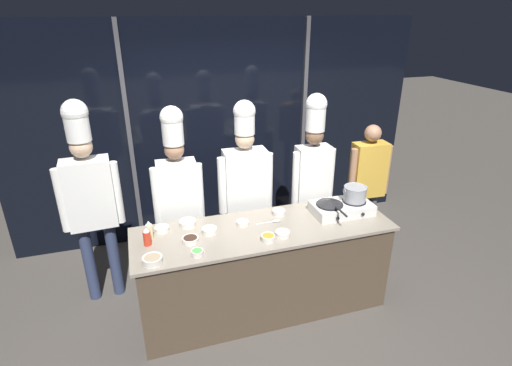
{
  "coord_description": "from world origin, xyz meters",
  "views": [
    {
      "loc": [
        -1.04,
        -3.05,
        2.78
      ],
      "look_at": [
        0.0,
        0.25,
        1.26
      ],
      "focal_mm": 28.0,
      "sensor_mm": 36.0,
      "label": 1
    }
  ],
  "objects_px": {
    "prep_bowl_soy_glaze": "(190,239)",
    "prep_bowl_chicken": "(188,223)",
    "chef_pastry": "(313,168)",
    "chef_line": "(245,180)",
    "chef_head": "(89,191)",
    "prep_bowl_mushrooms": "(152,260)",
    "person_guest": "(368,178)",
    "squeeze_bottle_chili": "(147,237)",
    "frying_pan": "(330,202)",
    "prep_bowl_shrimp": "(279,212)",
    "portable_stove": "(342,208)",
    "prep_bowl_noodles": "(209,230)",
    "prep_bowl_rice": "(162,229)",
    "prep_bowl_carrots": "(268,237)",
    "stock_pot": "(355,193)",
    "serving_spoon_slotted": "(273,221)",
    "squeeze_bottle_oil": "(149,230)",
    "chef_sous": "(177,186)",
    "prep_bowl_bean_sprouts": "(283,233)",
    "prep_bowl_garlic": "(243,223)",
    "prep_bowl_scallions": "(197,252)"
  },
  "relations": [
    {
      "from": "prep_bowl_soy_glaze",
      "to": "prep_bowl_chicken",
      "type": "bearing_deg",
      "value": 85.93
    },
    {
      "from": "chef_pastry",
      "to": "chef_line",
      "type": "bearing_deg",
      "value": -2.35
    },
    {
      "from": "chef_head",
      "to": "chef_line",
      "type": "height_order",
      "value": "chef_head"
    },
    {
      "from": "prep_bowl_mushrooms",
      "to": "person_guest",
      "type": "xyz_separation_m",
      "value": [
        2.48,
        0.85,
        0.04
      ]
    },
    {
      "from": "squeeze_bottle_chili",
      "to": "prep_bowl_soy_glaze",
      "type": "bearing_deg",
      "value": -10.73
    },
    {
      "from": "frying_pan",
      "to": "chef_pastry",
      "type": "height_order",
      "value": "chef_pastry"
    },
    {
      "from": "squeeze_bottle_chili",
      "to": "prep_bowl_shrimp",
      "type": "height_order",
      "value": "squeeze_bottle_chili"
    },
    {
      "from": "squeeze_bottle_chili",
      "to": "person_guest",
      "type": "height_order",
      "value": "person_guest"
    },
    {
      "from": "portable_stove",
      "to": "person_guest",
      "type": "relative_size",
      "value": 0.36
    },
    {
      "from": "prep_bowl_shrimp",
      "to": "prep_bowl_noodles",
      "type": "bearing_deg",
      "value": -168.55
    },
    {
      "from": "prep_bowl_soy_glaze",
      "to": "chef_pastry",
      "type": "height_order",
      "value": "chef_pastry"
    },
    {
      "from": "prep_bowl_shrimp",
      "to": "prep_bowl_rice",
      "type": "distance_m",
      "value": 1.13
    },
    {
      "from": "frying_pan",
      "to": "prep_bowl_carrots",
      "type": "bearing_deg",
      "value": -159.93
    },
    {
      "from": "prep_bowl_soy_glaze",
      "to": "stock_pot",
      "type": "bearing_deg",
      "value": 3.16
    },
    {
      "from": "prep_bowl_mushrooms",
      "to": "prep_bowl_noodles",
      "type": "xyz_separation_m",
      "value": [
        0.53,
        0.32,
        -0.0
      ]
    },
    {
      "from": "serving_spoon_slotted",
      "to": "prep_bowl_carrots",
      "type": "bearing_deg",
      "value": -117.53
    },
    {
      "from": "squeeze_bottle_oil",
      "to": "prep_bowl_chicken",
      "type": "bearing_deg",
      "value": 19.68
    },
    {
      "from": "prep_bowl_mushrooms",
      "to": "prep_bowl_chicken",
      "type": "bearing_deg",
      "value": 55.02
    },
    {
      "from": "serving_spoon_slotted",
      "to": "prep_bowl_rice",
      "type": "bearing_deg",
      "value": 171.69
    },
    {
      "from": "squeeze_bottle_chili",
      "to": "prep_bowl_rice",
      "type": "xyz_separation_m",
      "value": [
        0.14,
        0.2,
        -0.05
      ]
    },
    {
      "from": "chef_head",
      "to": "chef_sous",
      "type": "bearing_deg",
      "value": 172.14
    },
    {
      "from": "prep_bowl_bean_sprouts",
      "to": "person_guest",
      "type": "bearing_deg",
      "value": 30.1
    },
    {
      "from": "portable_stove",
      "to": "squeeze_bottle_chili",
      "type": "distance_m",
      "value": 1.87
    },
    {
      "from": "squeeze_bottle_chili",
      "to": "chef_pastry",
      "type": "distance_m",
      "value": 1.89
    },
    {
      "from": "squeeze_bottle_oil",
      "to": "person_guest",
      "type": "height_order",
      "value": "person_guest"
    },
    {
      "from": "squeeze_bottle_chili",
      "to": "chef_line",
      "type": "bearing_deg",
      "value": 29.77
    },
    {
      "from": "prep_bowl_soy_glaze",
      "to": "squeeze_bottle_chili",
      "type": "bearing_deg",
      "value": 169.27
    },
    {
      "from": "stock_pot",
      "to": "squeeze_bottle_chili",
      "type": "height_order",
      "value": "stock_pot"
    },
    {
      "from": "prep_bowl_garlic",
      "to": "prep_bowl_mushrooms",
      "type": "xyz_separation_m",
      "value": [
        -0.85,
        -0.37,
        0.01
      ]
    },
    {
      "from": "frying_pan",
      "to": "squeeze_bottle_chili",
      "type": "height_order",
      "value": "squeeze_bottle_chili"
    },
    {
      "from": "chef_sous",
      "to": "portable_stove",
      "type": "bearing_deg",
      "value": 161.88
    },
    {
      "from": "prep_bowl_shrimp",
      "to": "prep_bowl_chicken",
      "type": "height_order",
      "value": "prep_bowl_chicken"
    },
    {
      "from": "portable_stove",
      "to": "prep_bowl_garlic",
      "type": "bearing_deg",
      "value": 176.6
    },
    {
      "from": "frying_pan",
      "to": "prep_bowl_shrimp",
      "type": "distance_m",
      "value": 0.51
    },
    {
      "from": "prep_bowl_scallions",
      "to": "chef_head",
      "type": "height_order",
      "value": "chef_head"
    },
    {
      "from": "prep_bowl_rice",
      "to": "prep_bowl_carrots",
      "type": "bearing_deg",
      "value": -27.18
    },
    {
      "from": "prep_bowl_scallions",
      "to": "prep_bowl_bean_sprouts",
      "type": "distance_m",
      "value": 0.78
    },
    {
      "from": "frying_pan",
      "to": "prep_bowl_mushrooms",
      "type": "distance_m",
      "value": 1.75
    },
    {
      "from": "squeeze_bottle_chili",
      "to": "squeeze_bottle_oil",
      "type": "xyz_separation_m",
      "value": [
        0.03,
        0.09,
        0.01
      ]
    },
    {
      "from": "squeeze_bottle_chili",
      "to": "prep_bowl_chicken",
      "type": "xyz_separation_m",
      "value": [
        0.38,
        0.22,
        -0.05
      ]
    },
    {
      "from": "portable_stove",
      "to": "stock_pot",
      "type": "bearing_deg",
      "value": 0.08
    },
    {
      "from": "prep_bowl_noodles",
      "to": "prep_bowl_carrots",
      "type": "bearing_deg",
      "value": -31.1
    },
    {
      "from": "squeeze_bottle_oil",
      "to": "stock_pot",
      "type": "bearing_deg",
      "value": -2.06
    },
    {
      "from": "prep_bowl_mushrooms",
      "to": "chef_line",
      "type": "height_order",
      "value": "chef_line"
    },
    {
      "from": "prep_bowl_scallions",
      "to": "chef_sous",
      "type": "height_order",
      "value": "chef_sous"
    },
    {
      "from": "squeeze_bottle_oil",
      "to": "prep_bowl_mushrooms",
      "type": "distance_m",
      "value": 0.39
    },
    {
      "from": "frying_pan",
      "to": "prep_bowl_rice",
      "type": "height_order",
      "value": "frying_pan"
    },
    {
      "from": "stock_pot",
      "to": "prep_bowl_chicken",
      "type": "distance_m",
      "value": 1.65
    },
    {
      "from": "prep_bowl_chicken",
      "to": "person_guest",
      "type": "xyz_separation_m",
      "value": [
        2.12,
        0.34,
        0.04
      ]
    },
    {
      "from": "prep_bowl_mushrooms",
      "to": "prep_bowl_chicken",
      "type": "relative_size",
      "value": 1.03
    }
  ]
}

